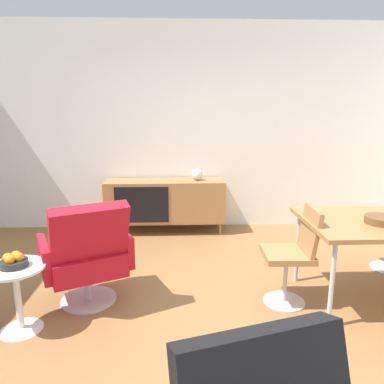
{
  "coord_description": "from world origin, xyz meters",
  "views": [
    {
      "loc": [
        -0.19,
        -2.45,
        1.65
      ],
      "look_at": [
        -0.07,
        0.63,
        0.94
      ],
      "focal_mm": 33.49,
      "sensor_mm": 36.0,
      "label": 1
    }
  ],
  "objects_px": {
    "vase_cobalt": "(197,175)",
    "lounge_chair_red": "(87,254)",
    "fruit_bowl": "(13,261)",
    "side_table_round": "(17,291)",
    "wooden_bowl_on_table": "(381,220)",
    "dining_chair_near_window": "(294,252)",
    "sideboard": "(165,201)"
  },
  "relations": [
    {
      "from": "sideboard",
      "to": "dining_chair_near_window",
      "type": "bearing_deg",
      "value": -59.01
    },
    {
      "from": "sideboard",
      "to": "wooden_bowl_on_table",
      "type": "bearing_deg",
      "value": -47.57
    },
    {
      "from": "side_table_round",
      "to": "wooden_bowl_on_table",
      "type": "bearing_deg",
      "value": 4.65
    },
    {
      "from": "side_table_round",
      "to": "sideboard",
      "type": "bearing_deg",
      "value": 65.21
    },
    {
      "from": "sideboard",
      "to": "side_table_round",
      "type": "bearing_deg",
      "value": -114.79
    },
    {
      "from": "vase_cobalt",
      "to": "wooden_bowl_on_table",
      "type": "xyz_separation_m",
      "value": [
        1.4,
        -2.01,
        -0.03
      ]
    },
    {
      "from": "vase_cobalt",
      "to": "side_table_round",
      "type": "relative_size",
      "value": 0.29
    },
    {
      "from": "sideboard",
      "to": "lounge_chair_red",
      "type": "xyz_separation_m",
      "value": [
        -0.59,
        -1.89,
        0.03
      ]
    },
    {
      "from": "fruit_bowl",
      "to": "lounge_chair_red",
      "type": "bearing_deg",
      "value": 38.47
    },
    {
      "from": "dining_chair_near_window",
      "to": "side_table_round",
      "type": "xyz_separation_m",
      "value": [
        -2.2,
        -0.31,
        -0.15
      ]
    },
    {
      "from": "sideboard",
      "to": "dining_chair_near_window",
      "type": "relative_size",
      "value": 1.87
    },
    {
      "from": "vase_cobalt",
      "to": "fruit_bowl",
      "type": "xyz_separation_m",
      "value": [
        -1.48,
        -2.25,
        -0.23
      ]
    },
    {
      "from": "lounge_chair_red",
      "to": "wooden_bowl_on_table",
      "type": "bearing_deg",
      "value": -2.8
    },
    {
      "from": "vase_cobalt",
      "to": "dining_chair_near_window",
      "type": "bearing_deg",
      "value": -69.5
    },
    {
      "from": "vase_cobalt",
      "to": "fruit_bowl",
      "type": "bearing_deg",
      "value": -123.29
    },
    {
      "from": "sideboard",
      "to": "fruit_bowl",
      "type": "height_order",
      "value": "sideboard"
    },
    {
      "from": "dining_chair_near_window",
      "to": "lounge_chair_red",
      "type": "bearing_deg",
      "value": 178.67
    },
    {
      "from": "vase_cobalt",
      "to": "fruit_bowl",
      "type": "height_order",
      "value": "vase_cobalt"
    },
    {
      "from": "lounge_chair_red",
      "to": "fruit_bowl",
      "type": "xyz_separation_m",
      "value": [
        -0.44,
        -0.35,
        0.1
      ]
    },
    {
      "from": "dining_chair_near_window",
      "to": "wooden_bowl_on_table",
      "type": "bearing_deg",
      "value": -6.6
    },
    {
      "from": "wooden_bowl_on_table",
      "to": "side_table_round",
      "type": "relative_size",
      "value": 0.5
    },
    {
      "from": "wooden_bowl_on_table",
      "to": "dining_chair_near_window",
      "type": "distance_m",
      "value": 0.75
    },
    {
      "from": "wooden_bowl_on_table",
      "to": "side_table_round",
      "type": "height_order",
      "value": "wooden_bowl_on_table"
    },
    {
      "from": "sideboard",
      "to": "side_table_round",
      "type": "distance_m",
      "value": 2.48
    },
    {
      "from": "sideboard",
      "to": "vase_cobalt",
      "type": "bearing_deg",
      "value": 0.25
    },
    {
      "from": "wooden_bowl_on_table",
      "to": "dining_chair_near_window",
      "type": "xyz_separation_m",
      "value": [
        -0.68,
        0.08,
        -0.3
      ]
    },
    {
      "from": "vase_cobalt",
      "to": "side_table_round",
      "type": "xyz_separation_m",
      "value": [
        -1.48,
        -2.25,
        -0.47
      ]
    },
    {
      "from": "sideboard",
      "to": "vase_cobalt",
      "type": "height_order",
      "value": "vase_cobalt"
    },
    {
      "from": "sideboard",
      "to": "dining_chair_near_window",
      "type": "xyz_separation_m",
      "value": [
        1.16,
        -1.93,
        0.03
      ]
    },
    {
      "from": "wooden_bowl_on_table",
      "to": "lounge_chair_red",
      "type": "height_order",
      "value": "lounge_chair_red"
    },
    {
      "from": "lounge_chair_red",
      "to": "fruit_bowl",
      "type": "height_order",
      "value": "lounge_chair_red"
    },
    {
      "from": "vase_cobalt",
      "to": "lounge_chair_red",
      "type": "distance_m",
      "value": 2.18
    }
  ]
}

